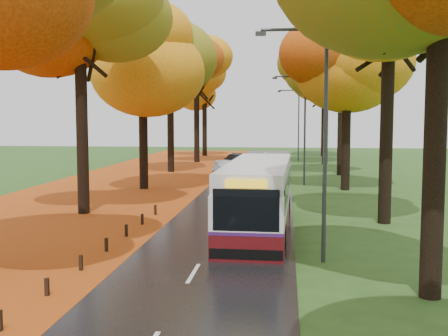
% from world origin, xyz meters
% --- Properties ---
extents(road, '(6.50, 90.00, 0.04)m').
position_xyz_m(road, '(0.00, 25.00, 0.02)').
color(road, black).
rests_on(road, ground).
extents(centre_line, '(0.12, 90.00, 0.01)m').
position_xyz_m(centre_line, '(0.00, 25.00, 0.04)').
color(centre_line, silver).
rests_on(centre_line, road).
extents(leaf_verge, '(12.00, 90.00, 0.02)m').
position_xyz_m(leaf_verge, '(-9.00, 25.00, 0.01)').
color(leaf_verge, '#823C0B').
rests_on(leaf_verge, ground).
extents(leaf_drift, '(0.90, 90.00, 0.01)m').
position_xyz_m(leaf_drift, '(-3.05, 25.00, 0.04)').
color(leaf_drift, '#BE4413').
rests_on(leaf_drift, road).
extents(trees_left, '(9.20, 74.00, 13.88)m').
position_xyz_m(trees_left, '(-7.18, 27.06, 9.53)').
color(trees_left, black).
rests_on(trees_left, ground).
extents(trees_right, '(9.30, 74.20, 13.96)m').
position_xyz_m(trees_right, '(7.19, 26.91, 9.69)').
color(trees_right, black).
rests_on(trees_right, ground).
extents(bollard_row, '(0.11, 23.51, 0.52)m').
position_xyz_m(bollard_row, '(-3.70, 4.70, 0.26)').
color(bollard_row, black).
rests_on(bollard_row, ground).
extents(streetlamp_near, '(2.45, 0.18, 8.00)m').
position_xyz_m(streetlamp_near, '(3.95, 8.00, 4.71)').
color(streetlamp_near, '#333538').
rests_on(streetlamp_near, ground).
extents(streetlamp_mid, '(2.45, 0.18, 8.00)m').
position_xyz_m(streetlamp_mid, '(3.95, 30.00, 4.71)').
color(streetlamp_mid, '#333538').
rests_on(streetlamp_mid, ground).
extents(streetlamp_far, '(2.45, 0.18, 8.00)m').
position_xyz_m(streetlamp_far, '(3.95, 52.00, 4.71)').
color(streetlamp_far, '#333538').
rests_on(streetlamp_far, ground).
extents(bus, '(2.88, 11.43, 2.99)m').
position_xyz_m(bus, '(1.70, 13.09, 1.61)').
color(bus, '#4E0C0F').
rests_on(bus, road).
extents(car_white, '(1.83, 4.20, 1.41)m').
position_xyz_m(car_white, '(-2.35, 35.13, 0.74)').
color(car_white, silver).
rests_on(car_white, road).
extents(car_silver, '(1.36, 3.87, 1.28)m').
position_xyz_m(car_silver, '(-2.35, 35.07, 0.68)').
color(car_silver, '#9DA0A4').
rests_on(car_silver, road).
extents(car_dark, '(2.61, 4.88, 1.34)m').
position_xyz_m(car_dark, '(-2.14, 42.78, 0.71)').
color(car_dark, black).
rests_on(car_dark, road).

